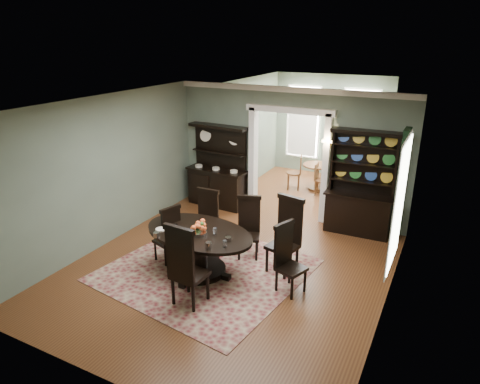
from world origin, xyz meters
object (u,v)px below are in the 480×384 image
Objects in this scene: sideboard at (218,178)px; welsh_dresser at (360,197)px; dining_table at (199,244)px; parlor_table at (317,173)px.

welsh_dresser is (3.50, -0.01, 0.11)m from sideboard.
dining_table is 3.71m from welsh_dresser.
parlor_table is (0.52, 5.23, -0.10)m from dining_table.
welsh_dresser is 2.75m from parlor_table.
parlor_table is (-1.61, 2.20, -0.34)m from welsh_dresser.
dining_table is at bearing -126.68° from welsh_dresser.
dining_table is 5.26m from parlor_table.
sideboard is at bearing 178.38° from welsh_dresser.
sideboard reaches higher than parlor_table.
sideboard is 2.90m from parlor_table.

